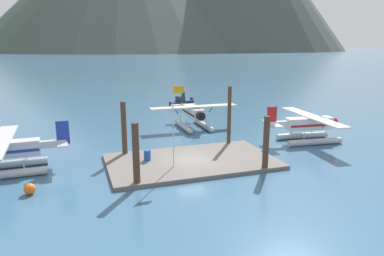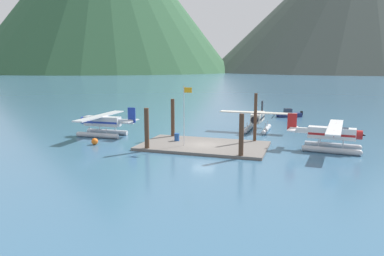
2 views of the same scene
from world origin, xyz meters
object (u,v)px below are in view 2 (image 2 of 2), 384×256
(mooring_buoy, at_px, (95,141))
(seaplane_silver_port_fwd, at_px, (102,124))
(fuel_drum, at_px, (177,137))
(seaplane_cream_bow_right, at_px, (258,120))
(flagpole, at_px, (185,109))
(seaplane_white_stbd_fwd, at_px, (332,136))
(boat_navy_open_north, at_px, (289,114))

(mooring_buoy, distance_m, seaplane_silver_port_fwd, 5.44)
(fuel_drum, relative_size, seaplane_cream_bow_right, 0.08)
(flagpole, distance_m, seaplane_silver_port_fwd, 13.27)
(seaplane_white_stbd_fwd, bearing_deg, fuel_drum, -175.25)
(mooring_buoy, relative_size, seaplane_cream_bow_right, 0.07)
(seaplane_silver_port_fwd, relative_size, seaplane_white_stbd_fwd, 0.99)
(flagpole, bearing_deg, seaplane_cream_bow_right, 65.29)
(seaplane_white_stbd_fwd, height_order, boat_navy_open_north, seaplane_white_stbd_fwd)
(seaplane_cream_bow_right, distance_m, boat_navy_open_north, 16.27)
(fuel_drum, bearing_deg, seaplane_cream_bow_right, 54.52)
(seaplane_cream_bow_right, bearing_deg, flagpole, -114.71)
(mooring_buoy, height_order, boat_navy_open_north, boat_navy_open_north)
(seaplane_cream_bow_right, bearing_deg, boat_navy_open_north, 78.08)
(mooring_buoy, xyz_separation_m, seaplane_silver_port_fwd, (-1.96, 4.94, 1.19))
(seaplane_white_stbd_fwd, bearing_deg, mooring_buoy, -168.90)
(mooring_buoy, bearing_deg, seaplane_silver_port_fwd, 111.60)
(mooring_buoy, relative_size, seaplane_silver_port_fwd, 0.07)
(flagpole, relative_size, seaplane_white_stbd_fwd, 0.63)
(fuel_drum, relative_size, mooring_buoy, 1.15)
(seaplane_white_stbd_fwd, relative_size, boat_navy_open_north, 2.32)
(flagpole, bearing_deg, mooring_buoy, -172.27)
(mooring_buoy, xyz_separation_m, boat_navy_open_north, (20.01, 30.60, 0.10))
(fuel_drum, height_order, seaplane_white_stbd_fwd, seaplane_white_stbd_fwd)
(flagpole, xyz_separation_m, boat_navy_open_north, (9.47, 29.17, -3.87))
(seaplane_cream_bow_right, bearing_deg, fuel_drum, -125.48)
(mooring_buoy, height_order, seaplane_white_stbd_fwd, seaplane_white_stbd_fwd)
(fuel_drum, xyz_separation_m, mooring_buoy, (-8.76, -3.65, -0.36))
(boat_navy_open_north, bearing_deg, mooring_buoy, -123.17)
(mooring_buoy, bearing_deg, boat_navy_open_north, 56.83)
(fuel_drum, distance_m, seaplane_silver_port_fwd, 10.83)
(seaplane_white_stbd_fwd, bearing_deg, boat_navy_open_north, 102.85)
(mooring_buoy, xyz_separation_m, seaplane_white_stbd_fwd, (25.83, 5.07, 1.19))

